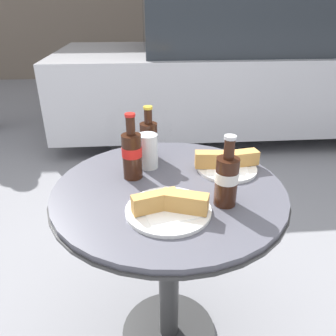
% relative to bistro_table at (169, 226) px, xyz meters
% --- Properties ---
extents(ground_plane, '(30.00, 30.00, 0.00)m').
position_rel_bistro_table_xyz_m(ground_plane, '(0.00, 0.00, -0.59)').
color(ground_plane, gray).
extents(bistro_table, '(0.80, 0.80, 0.75)m').
position_rel_bistro_table_xyz_m(bistro_table, '(0.00, 0.00, 0.00)').
color(bistro_table, '#333333').
rests_on(bistro_table, ground_plane).
extents(cola_bottle_left, '(0.07, 0.07, 0.24)m').
position_rel_bistro_table_xyz_m(cola_bottle_left, '(-0.12, 0.08, 0.26)').
color(cola_bottle_left, '#33190F').
rests_on(cola_bottle_left, bistro_table).
extents(cola_bottle_right, '(0.07, 0.07, 0.23)m').
position_rel_bistro_table_xyz_m(cola_bottle_right, '(0.16, -0.12, 0.26)').
color(cola_bottle_right, '#33190F').
rests_on(cola_bottle_right, bistro_table).
extents(cola_bottle_center, '(0.07, 0.07, 0.21)m').
position_rel_bistro_table_xyz_m(cola_bottle_center, '(-0.06, 0.24, 0.25)').
color(cola_bottle_center, '#33190F').
rests_on(cola_bottle_center, bistro_table).
extents(drinking_glass, '(0.07, 0.07, 0.13)m').
position_rel_bistro_table_xyz_m(drinking_glass, '(-0.07, 0.16, 0.23)').
color(drinking_glass, silver).
rests_on(drinking_glass, bistro_table).
extents(lunch_plate_near, '(0.25, 0.22, 0.07)m').
position_rel_bistro_table_xyz_m(lunch_plate_near, '(0.23, 0.11, 0.19)').
color(lunch_plate_near, white).
rests_on(lunch_plate_near, bistro_table).
extents(lunch_plate_far, '(0.26, 0.26, 0.07)m').
position_rel_bistro_table_xyz_m(lunch_plate_far, '(-0.01, -0.16, 0.19)').
color(lunch_plate_far, white).
rests_on(lunch_plate_far, bistro_table).
extents(parked_car, '(4.26, 1.65, 1.38)m').
position_rel_bistro_table_xyz_m(parked_car, '(1.16, 2.61, 0.06)').
color(parked_car, '#B7B7BC').
rests_on(parked_car, ground_plane).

